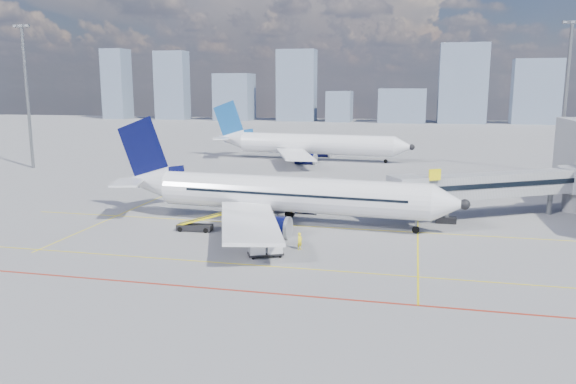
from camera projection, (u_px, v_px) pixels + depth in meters
name	position (u px, v px, depth m)	size (l,w,h in m)	color
ground	(266.00, 245.00, 52.91)	(420.00, 420.00, 0.00)	gray
apron_markings	(248.00, 257.00, 49.28)	(90.00, 35.12, 0.01)	yellow
jet_bridge	(505.00, 185.00, 63.32)	(23.55, 15.78, 6.30)	#96999E
floodlight_mast_nw	(27.00, 93.00, 100.65)	(3.20, 0.61, 25.45)	slate
floodlight_mast_ne	(566.00, 93.00, 94.86)	(3.20, 0.61, 25.45)	slate
distant_skyline	(385.00, 92.00, 232.59)	(251.13, 15.65, 31.60)	slate
main_aircraft	(276.00, 194.00, 60.99)	(39.56, 34.43, 11.55)	silver
second_aircraft	(307.00, 144.00, 113.62)	(41.97, 36.53, 12.26)	silver
baggage_tug	(263.00, 248.00, 49.70)	(2.30, 1.82, 1.41)	silver
cargo_dolly	(265.00, 246.00, 49.22)	(3.37, 2.54, 1.69)	black
belt_loader	(196.00, 226.00, 58.06)	(5.25, 1.58, 2.13)	black
ramp_worker	(300.00, 241.00, 51.39)	(0.58, 0.38, 1.60)	yellow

